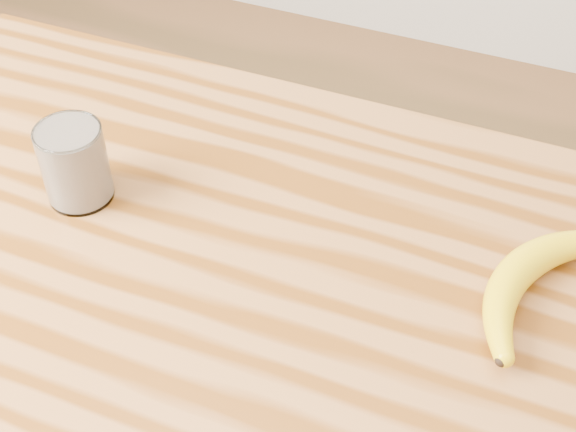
% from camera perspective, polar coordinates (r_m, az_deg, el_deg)
% --- Properties ---
extents(table, '(1.20, 0.80, 0.90)m').
position_cam_1_polar(table, '(0.94, -2.77, -11.92)').
color(table, '#965E2E').
rests_on(table, ground).
extents(smoothie_glass, '(0.08, 0.08, 0.10)m').
position_cam_1_polar(smoothie_glass, '(0.96, -14.95, 3.66)').
color(smoothie_glass, white).
rests_on(smoothie_glass, table).
extents(banana, '(0.24, 0.34, 0.04)m').
position_cam_1_polar(banana, '(0.89, 16.20, -3.51)').
color(banana, yellow).
rests_on(banana, table).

